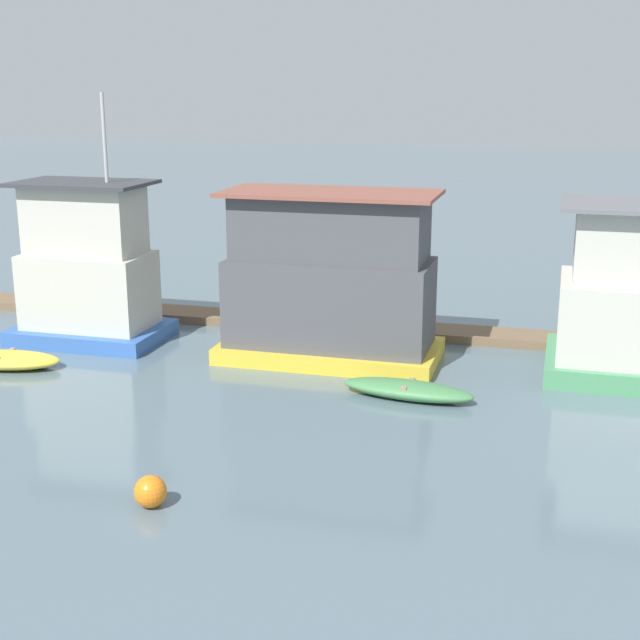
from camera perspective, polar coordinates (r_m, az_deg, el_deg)
name	(u,v)px	position (r m, az deg, el deg)	size (l,w,h in m)	color
ground_plane	(328,353)	(29.31, 0.52, -2.16)	(200.00, 200.00, 0.00)	slate
dock_walkway	(349,326)	(32.02, 1.88, -0.40)	(33.80, 1.59, 0.30)	brown
houseboat_blue	(88,271)	(31.29, -14.62, 3.03)	(5.01, 3.34, 8.33)	#3866B7
houseboat_yellow	(330,283)	(28.16, 0.66, 2.41)	(6.95, 3.50, 5.39)	gold
dinghy_yellow	(5,360)	(29.51, -19.49, -2.42)	(3.69, 1.99, 0.50)	yellow
dinghy_green	(408,390)	(25.27, 5.64, -4.47)	(3.89, 1.56, 0.50)	#47844C
mooring_post_near_left	(585,327)	(29.99, 16.59, -0.42)	(0.29, 0.29, 1.99)	brown
buoy_orange	(150,491)	(19.30, -10.80, -10.73)	(0.69, 0.69, 0.69)	orange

